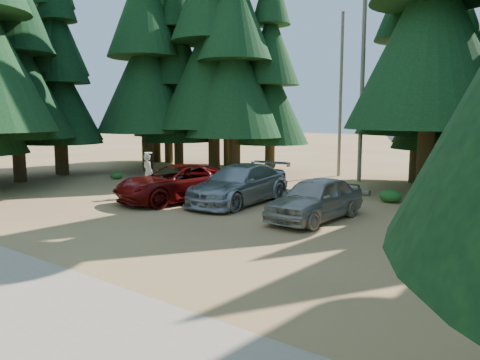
{
  "coord_description": "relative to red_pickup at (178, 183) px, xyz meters",
  "views": [
    {
      "loc": [
        11.59,
        -11.05,
        3.78
      ],
      "look_at": [
        0.48,
        3.53,
        1.25
      ],
      "focal_mm": 35.0,
      "sensor_mm": 36.0,
      "label": 1
    }
  ],
  "objects": [
    {
      "name": "shrub_center_right",
      "position": [
        5.21,
        3.91,
        -0.53
      ],
      "size": [
        1.01,
        1.01,
        0.56
      ],
      "primitive_type": "ellipsoid",
      "color": "#1F6823",
      "rests_on": "ground"
    },
    {
      "name": "shrub_far_right",
      "position": [
        9.48,
        6.19,
        -0.5
      ],
      "size": [
        1.12,
        1.12,
        0.62
      ],
      "primitive_type": "ellipsoid",
      "color": "#1F6823",
      "rests_on": "ground"
    },
    {
      "name": "shrub_left",
      "position": [
        -1.68,
        6.33,
        -0.56
      ],
      "size": [
        0.89,
        0.89,
        0.49
      ],
      "primitive_type": "ellipsoid",
      "color": "#1F6823",
      "rests_on": "ground"
    },
    {
      "name": "shrub_edge_east",
      "position": [
        10.64,
        3.83,
        -0.56
      ],
      "size": [
        0.9,
        0.9,
        0.5
      ],
      "primitive_type": "ellipsoid",
      "color": "#1F6823",
      "rests_on": "ground"
    },
    {
      "name": "silver_minivan_right",
      "position": [
        6.73,
        0.28,
        -0.02
      ],
      "size": [
        2.11,
        4.71,
        1.57
      ],
      "primitive_type": "imported",
      "rotation": [
        0.0,
        0.0,
        -0.06
      ],
      "color": "#A7A194",
      "rests_on": "ground"
    },
    {
      "name": "silver_minivan_center",
      "position": [
        2.52,
        1.2,
        0.03
      ],
      "size": [
        2.66,
        5.87,
        1.67
      ],
      "primitive_type": "imported",
      "rotation": [
        0.0,
        0.0,
        0.06
      ],
      "color": "#9EA0A6",
      "rests_on": "ground"
    },
    {
      "name": "frisbee_player",
      "position": [
        -1.99,
        0.02,
        0.31
      ],
      "size": [
        0.74,
        0.57,
        1.86
      ],
      "rotation": [
        0.0,
        0.0,
        2.91
      ],
      "color": "beige",
      "rests_on": "ground"
    },
    {
      "name": "shrub_right",
      "position": [
        7.68,
        5.44,
        -0.53
      ],
      "size": [
        1.0,
        1.0,
        0.55
      ],
      "primitive_type": "ellipsoid",
      "color": "#1F6823",
      "rests_on": "ground"
    },
    {
      "name": "shrub_edge_west",
      "position": [
        -8.05,
        2.9,
        -0.6
      ],
      "size": [
        0.75,
        0.75,
        0.41
      ],
      "primitive_type": "ellipsoid",
      "color": "#1F6823",
      "rests_on": "ground"
    },
    {
      "name": "snag_front",
      "position": [
        3.9,
        10.83,
        5.2
      ],
      "size": [
        0.24,
        0.24,
        12.0
      ],
      "primitive_type": "cylinder",
      "color": "gray",
      "rests_on": "ground"
    },
    {
      "name": "ground",
      "position": [
        3.1,
        -3.67,
        -0.8
      ],
      "size": [
        160.0,
        160.0,
        0.0
      ],
      "primitive_type": "plane",
      "color": "#9B6B41",
      "rests_on": "ground"
    },
    {
      "name": "forest_belt_west",
      "position": [
        -12.4,
        0.33,
        -0.8
      ],
      "size": [
        6.0,
        22.0,
        22.0
      ],
      "primitive_type": null,
      "color": "black",
      "rests_on": "ground"
    },
    {
      "name": "red_pickup",
      "position": [
        0.0,
        0.0,
        0.0
      ],
      "size": [
        3.95,
        6.25,
        1.61
      ],
      "primitive_type": "imported",
      "rotation": [
        0.0,
        0.0,
        -0.24
      ],
      "color": "#5B0807",
      "rests_on": "ground"
    },
    {
      "name": "forest_belt_north",
      "position": [
        3.1,
        11.33,
        -0.8
      ],
      "size": [
        36.0,
        7.0,
        22.0
      ],
      "primitive_type": null,
      "color": "black",
      "rests_on": "ground"
    },
    {
      "name": "log_mid",
      "position": [
        4.54,
        6.49,
        -0.66
      ],
      "size": [
        3.61,
        0.5,
        0.3
      ],
      "primitive_type": "cylinder",
      "rotation": [
        0.0,
        1.57,
        -0.06
      ],
      "color": "gray",
      "rests_on": "ground"
    },
    {
      "name": "shrub_center_left",
      "position": [
        3.6,
        4.84,
        -0.53
      ],
      "size": [
        1.01,
        1.01,
        0.55
      ],
      "primitive_type": "ellipsoid",
      "color": "#1F6823",
      "rests_on": "ground"
    },
    {
      "name": "snag_back",
      "position": [
        1.9,
        12.33,
        4.2
      ],
      "size": [
        0.2,
        0.2,
        10.0
      ],
      "primitive_type": "cylinder",
      "color": "gray",
      "rests_on": "ground"
    },
    {
      "name": "log_right",
      "position": [
        4.46,
        3.93,
        -0.66
      ],
      "size": [
        4.38,
        1.43,
        0.29
      ],
      "primitive_type": "cylinder",
      "rotation": [
        0.0,
        1.57,
        -0.26
      ],
      "color": "gray",
      "rests_on": "ground"
    },
    {
      "name": "shrub_far_left",
      "position": [
        -3.21,
        3.6,
        -0.49
      ],
      "size": [
        1.13,
        1.13,
        0.62
      ],
      "primitive_type": "ellipsoid",
      "color": "#1F6823",
      "rests_on": "ground"
    },
    {
      "name": "log_left",
      "position": [
        3.54,
        3.41,
        -0.64
      ],
      "size": [
        4.16,
        2.7,
        0.33
      ],
      "primitive_type": "cylinder",
      "rotation": [
        0.0,
        1.57,
        0.55
      ],
      "color": "gray",
      "rests_on": "ground"
    }
  ]
}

